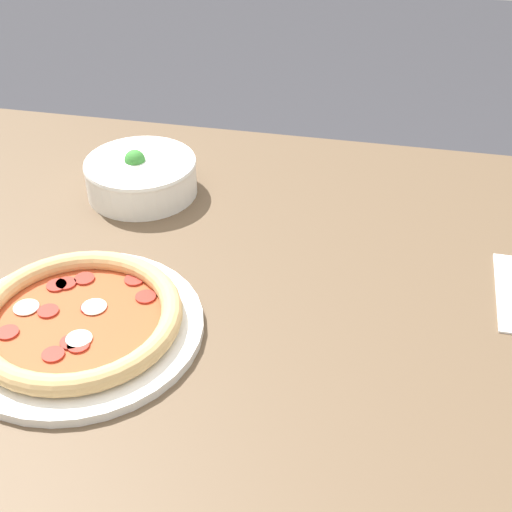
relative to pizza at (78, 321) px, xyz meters
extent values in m
cube|color=brown|center=(0.11, 0.12, -0.03)|extent=(1.30, 0.90, 0.03)
cylinder|color=white|center=(0.00, 0.00, -0.01)|extent=(0.30, 0.30, 0.01)
torus|color=tan|center=(0.00, 0.00, 0.01)|extent=(0.25, 0.25, 0.03)
cylinder|color=#B74723|center=(0.00, 0.00, 0.00)|extent=(0.22, 0.22, 0.01)
cylinder|color=maroon|center=(0.00, -0.06, 0.00)|extent=(0.03, 0.03, 0.00)
cylinder|color=maroon|center=(-0.04, 0.06, 0.00)|extent=(0.03, 0.03, 0.00)
cylinder|color=maroon|center=(0.07, 0.06, 0.00)|extent=(0.03, 0.03, 0.00)
cylinder|color=maroon|center=(0.01, 0.02, 0.00)|extent=(0.03, 0.03, 0.00)
cylinder|color=maroon|center=(0.04, 0.09, 0.00)|extent=(0.03, 0.03, 0.00)
cylinder|color=maroon|center=(0.01, -0.04, 0.00)|extent=(0.03, 0.03, 0.00)
cylinder|color=maroon|center=(0.02, -0.04, 0.00)|extent=(0.03, 0.03, 0.00)
cylinder|color=maroon|center=(-0.07, -0.04, 0.00)|extent=(0.03, 0.03, 0.00)
cylinder|color=maroon|center=(-0.02, 0.08, 0.00)|extent=(0.03, 0.03, 0.00)
cylinder|color=maroon|center=(-0.05, 0.06, 0.00)|extent=(0.03, 0.03, 0.00)
cylinder|color=maroon|center=(-0.04, 0.01, 0.00)|extent=(0.03, 0.03, 0.00)
ellipsoid|color=silver|center=(0.01, 0.03, 0.00)|extent=(0.03, 0.03, 0.01)
ellipsoid|color=silver|center=(0.01, -0.03, 0.00)|extent=(0.03, 0.03, 0.01)
ellipsoid|color=silver|center=(-0.07, 0.01, 0.00)|extent=(0.03, 0.03, 0.01)
cylinder|color=white|center=(-0.03, 0.33, 0.01)|extent=(0.17, 0.17, 0.06)
torus|color=white|center=(-0.03, 0.33, 0.03)|extent=(0.17, 0.17, 0.01)
ellipsoid|color=#998466|center=(0.00, 0.32, 0.03)|extent=(0.04, 0.04, 0.02)
ellipsoid|color=tan|center=(-0.08, 0.32, 0.03)|extent=(0.03, 0.04, 0.02)
ellipsoid|color=tan|center=(-0.05, 0.34, 0.03)|extent=(0.04, 0.04, 0.02)
ellipsoid|color=tan|center=(-0.05, 0.34, 0.03)|extent=(0.04, 0.04, 0.02)
ellipsoid|color=tan|center=(-0.09, 0.36, 0.02)|extent=(0.04, 0.04, 0.02)
ellipsoid|color=#998466|center=(0.02, 0.37, 0.03)|extent=(0.04, 0.04, 0.02)
ellipsoid|color=tan|center=(-0.03, 0.30, 0.03)|extent=(0.04, 0.04, 0.02)
sphere|color=#388433|center=(-0.04, 0.33, 0.04)|extent=(0.03, 0.03, 0.03)
camera|label=1|loc=(0.34, -0.59, 0.57)|focal=50.00mm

